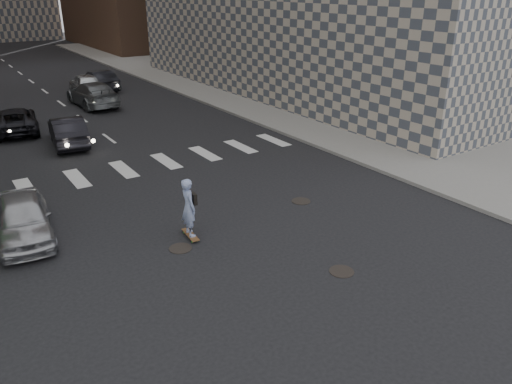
% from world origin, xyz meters
% --- Properties ---
extents(ground, '(160.00, 160.00, 0.00)m').
position_xyz_m(ground, '(0.00, 0.00, 0.00)').
color(ground, black).
rests_on(ground, ground).
extents(sidewalk_right, '(13.00, 80.00, 0.15)m').
position_xyz_m(sidewalk_right, '(14.50, 20.00, 0.07)').
color(sidewalk_right, gray).
rests_on(sidewalk_right, ground).
extents(manhole_a, '(0.70, 0.70, 0.02)m').
position_xyz_m(manhole_a, '(1.20, -2.50, 0.01)').
color(manhole_a, black).
rests_on(manhole_a, ground).
extents(manhole_b, '(0.70, 0.70, 0.02)m').
position_xyz_m(manhole_b, '(-2.00, 1.20, 0.01)').
color(manhole_b, black).
rests_on(manhole_b, ground).
extents(manhole_c, '(0.70, 0.70, 0.02)m').
position_xyz_m(manhole_c, '(3.30, 2.00, 0.01)').
color(manhole_c, black).
rests_on(manhole_c, ground).
extents(skateboarder, '(0.53, 1.02, 1.99)m').
position_xyz_m(skateboarder, '(-1.40, 1.70, 1.04)').
color(skateboarder, brown).
rests_on(skateboarder, ground).
extents(silver_sedan, '(2.07, 4.18, 1.37)m').
position_xyz_m(silver_sedan, '(-5.77, 4.53, 0.69)').
color(silver_sedan, '#ACADB3').
rests_on(silver_sedan, ground).
extents(traffic_car_a, '(2.04, 4.50, 1.43)m').
position_xyz_m(traffic_car_a, '(-2.00, 14.01, 0.72)').
color(traffic_car_a, black).
rests_on(traffic_car_a, ground).
extents(traffic_car_b, '(2.46, 5.52, 1.57)m').
position_xyz_m(traffic_car_b, '(1.64, 22.00, 0.79)').
color(traffic_car_b, slate).
rests_on(traffic_car_b, ground).
extents(traffic_car_c, '(2.77, 4.96, 1.31)m').
position_xyz_m(traffic_car_c, '(-3.79, 18.00, 0.66)').
color(traffic_car_c, black).
rests_on(traffic_car_c, ground).
extents(traffic_car_d, '(2.03, 4.53, 1.51)m').
position_xyz_m(traffic_car_d, '(2.39, 26.30, 0.76)').
color(traffic_car_d, silver).
rests_on(traffic_car_d, ground).
extents(traffic_car_e, '(1.74, 4.58, 1.49)m').
position_xyz_m(traffic_car_e, '(3.63, 26.93, 0.75)').
color(traffic_car_e, black).
rests_on(traffic_car_e, ground).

